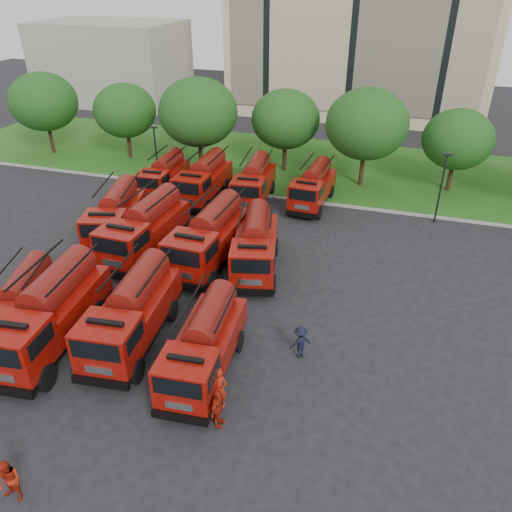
{
  "coord_description": "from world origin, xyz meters",
  "views": [
    {
      "loc": [
        9.41,
        -17.62,
        15.95
      ],
      "look_at": [
        2.1,
        5.67,
        1.8
      ],
      "focal_mm": 35.0,
      "sensor_mm": 36.0,
      "label": 1
    }
  ],
  "objects_px": {
    "firefighter_5": "(259,294)",
    "fire_truck_1": "(49,313)",
    "firefighter_0": "(220,404)",
    "firefighter_1": "(16,499)",
    "fire_truck_0": "(21,304)",
    "fire_truck_6": "(209,237)",
    "fire_truck_3": "(204,344)",
    "firefighter_3": "(300,356)",
    "firefighter_4": "(151,290)",
    "fire_truck_9": "(204,179)",
    "fire_truck_4": "(116,215)",
    "fire_truck_7": "(255,245)",
    "fire_truck_11": "(313,186)",
    "fire_truck_5": "(145,228)",
    "firefighter_2": "(218,425)",
    "fire_truck_2": "(132,312)",
    "fire_truck_8": "(164,175)",
    "fire_truck_10": "(254,182)"
  },
  "relations": [
    {
      "from": "fire_truck_0",
      "to": "firefighter_2",
      "type": "height_order",
      "value": "fire_truck_0"
    },
    {
      "from": "fire_truck_4",
      "to": "firefighter_1",
      "type": "relative_size",
      "value": 4.18
    },
    {
      "from": "fire_truck_3",
      "to": "fire_truck_4",
      "type": "relative_size",
      "value": 0.9
    },
    {
      "from": "fire_truck_7",
      "to": "firefighter_0",
      "type": "height_order",
      "value": "fire_truck_7"
    },
    {
      "from": "fire_truck_2",
      "to": "fire_truck_8",
      "type": "distance_m",
      "value": 18.72
    },
    {
      "from": "fire_truck_3",
      "to": "firefighter_3",
      "type": "bearing_deg",
      "value": 25.4
    },
    {
      "from": "fire_truck_10",
      "to": "firefighter_3",
      "type": "xyz_separation_m",
      "value": [
        7.54,
        -16.65,
        -1.59
      ]
    },
    {
      "from": "fire_truck_7",
      "to": "firefighter_4",
      "type": "xyz_separation_m",
      "value": [
        -4.96,
        -4.07,
        -1.63
      ]
    },
    {
      "from": "fire_truck_8",
      "to": "firefighter_1",
      "type": "bearing_deg",
      "value": -78.13
    },
    {
      "from": "fire_truck_9",
      "to": "firefighter_3",
      "type": "distance_m",
      "value": 19.71
    },
    {
      "from": "firefighter_1",
      "to": "firefighter_2",
      "type": "xyz_separation_m",
      "value": [
        5.55,
        5.13,
        0.0
      ]
    },
    {
      "from": "fire_truck_4",
      "to": "firefighter_4",
      "type": "distance_m",
      "value": 7.47
    },
    {
      "from": "firefighter_0",
      "to": "firefighter_1",
      "type": "height_order",
      "value": "firefighter_0"
    },
    {
      "from": "firefighter_1",
      "to": "firefighter_2",
      "type": "relative_size",
      "value": 1.01
    },
    {
      "from": "firefighter_0",
      "to": "fire_truck_4",
      "type": "bearing_deg",
      "value": 135.71
    },
    {
      "from": "firefighter_5",
      "to": "fire_truck_1",
      "type": "bearing_deg",
      "value": 36.65
    },
    {
      "from": "fire_truck_0",
      "to": "fire_truck_11",
      "type": "xyz_separation_m",
      "value": [
        10.74,
        19.45,
        0.03
      ]
    },
    {
      "from": "fire_truck_6",
      "to": "firefighter_3",
      "type": "distance_m",
      "value": 10.18
    },
    {
      "from": "firefighter_0",
      "to": "firefighter_4",
      "type": "xyz_separation_m",
      "value": [
        -6.87,
        6.89,
        0.0
      ]
    },
    {
      "from": "fire_truck_10",
      "to": "fire_truck_4",
      "type": "bearing_deg",
      "value": -135.57
    },
    {
      "from": "fire_truck_2",
      "to": "fire_truck_5",
      "type": "relative_size",
      "value": 0.98
    },
    {
      "from": "fire_truck_1",
      "to": "fire_truck_4",
      "type": "distance_m",
      "value": 11.09
    },
    {
      "from": "fire_truck_2",
      "to": "fire_truck_3",
      "type": "distance_m",
      "value": 4.26
    },
    {
      "from": "fire_truck_5",
      "to": "firefighter_0",
      "type": "xyz_separation_m",
      "value": [
        9.09,
        -10.72,
        -1.77
      ]
    },
    {
      "from": "fire_truck_3",
      "to": "fire_truck_11",
      "type": "height_order",
      "value": "fire_truck_3"
    },
    {
      "from": "fire_truck_9",
      "to": "firefighter_2",
      "type": "xyz_separation_m",
      "value": [
        9.27,
        -20.92,
        -1.63
      ]
    },
    {
      "from": "firefighter_1",
      "to": "firefighter_5",
      "type": "xyz_separation_m",
      "value": [
        4.38,
        14.47,
        0.0
      ]
    },
    {
      "from": "fire_truck_3",
      "to": "fire_truck_2",
      "type": "bearing_deg",
      "value": 161.51
    },
    {
      "from": "fire_truck_0",
      "to": "fire_truck_6",
      "type": "bearing_deg",
      "value": 36.77
    },
    {
      "from": "fire_truck_6",
      "to": "firefighter_3",
      "type": "relative_size",
      "value": 4.64
    },
    {
      "from": "fire_truck_1",
      "to": "fire_truck_7",
      "type": "bearing_deg",
      "value": 46.8
    },
    {
      "from": "fire_truck_4",
      "to": "firefighter_4",
      "type": "xyz_separation_m",
      "value": [
        5.14,
        -5.16,
        -1.67
      ]
    },
    {
      "from": "fire_truck_2",
      "to": "fire_truck_9",
      "type": "relative_size",
      "value": 1.07
    },
    {
      "from": "fire_truck_6",
      "to": "fire_truck_7",
      "type": "distance_m",
      "value": 2.9
    },
    {
      "from": "firefighter_1",
      "to": "firefighter_2",
      "type": "bearing_deg",
      "value": 46.26
    },
    {
      "from": "firefighter_5",
      "to": "fire_truck_11",
      "type": "bearing_deg",
      "value": -94.9
    },
    {
      "from": "fire_truck_5",
      "to": "fire_truck_1",
      "type": "bearing_deg",
      "value": -88.51
    },
    {
      "from": "fire_truck_0",
      "to": "fire_truck_11",
      "type": "height_order",
      "value": "fire_truck_11"
    },
    {
      "from": "fire_truck_1",
      "to": "fire_truck_3",
      "type": "xyz_separation_m",
      "value": [
        7.76,
        0.38,
        -0.27
      ]
    },
    {
      "from": "fire_truck_11",
      "to": "firefighter_4",
      "type": "bearing_deg",
      "value": -111.11
    },
    {
      "from": "fire_truck_0",
      "to": "fire_truck_9",
      "type": "xyz_separation_m",
      "value": [
        2.33,
        18.0,
        0.15
      ]
    },
    {
      "from": "fire_truck_4",
      "to": "fire_truck_7",
      "type": "height_order",
      "value": "fire_truck_4"
    },
    {
      "from": "fire_truck_0",
      "to": "firefighter_1",
      "type": "distance_m",
      "value": 10.19
    },
    {
      "from": "fire_truck_4",
      "to": "firefighter_2",
      "type": "xyz_separation_m",
      "value": [
        12.33,
        -13.06,
        -1.67
      ]
    },
    {
      "from": "fire_truck_3",
      "to": "firefighter_5",
      "type": "bearing_deg",
      "value": 80.94
    },
    {
      "from": "fire_truck_0",
      "to": "firefighter_4",
      "type": "bearing_deg",
      "value": 31.26
    },
    {
      "from": "fire_truck_4",
      "to": "fire_truck_1",
      "type": "bearing_deg",
      "value": -89.85
    },
    {
      "from": "fire_truck_1",
      "to": "firefighter_0",
      "type": "bearing_deg",
      "value": -14.73
    },
    {
      "from": "fire_truck_6",
      "to": "firefighter_1",
      "type": "bearing_deg",
      "value": -89.78
    },
    {
      "from": "fire_truck_1",
      "to": "firefighter_5",
      "type": "xyz_separation_m",
      "value": [
        8.26,
        6.98,
        -1.81
      ]
    }
  ]
}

